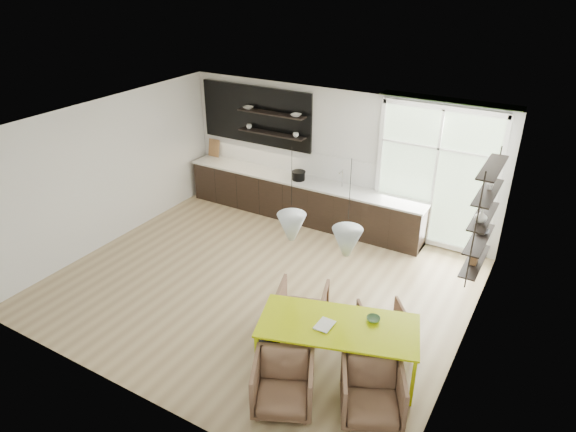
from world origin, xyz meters
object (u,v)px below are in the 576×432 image
Objects in this scene: armchair_front_left at (283,384)px; armchair_front_right at (372,393)px; armchair_back_left at (302,306)px; wire_stool at (268,350)px; armchair_back_right at (382,324)px; dining_table at (338,328)px.

armchair_front_right is at bearing -2.98° from armchair_front_left.
armchair_back_left is 0.98× the size of armchair_front_left.
armchair_front_right is 1.71× the size of wire_stool.
armchair_front_right reaches higher than armchair_back_right.
wire_stool is at bearing 151.44° from armchair_front_right.
armchair_front_right is at bearing 69.00° from armchair_back_right.
armchair_back_right is at bearing 48.46° from wire_stool.
armchair_back_left is 1.16× the size of armchair_back_right.
dining_table reaches higher than armchair_front_left.
armchair_back_right is at bearing 53.01° from dining_table.
armchair_front_left is (0.59, -1.57, 0.01)m from armchair_back_left.
armchair_back_right is 0.84× the size of armchair_front_right.
armchair_back_left is 1.08m from wire_stool.
armchair_front_left is at bearing -42.59° from wire_stool.
armchair_back_left reaches higher than armchair_back_right.
armchair_front_right reaches higher than armchair_back_left.
dining_table is at bearing 45.70° from armchair_front_left.
armchair_front_right is (1.04, 0.43, 0.00)m from armchair_front_left.
wire_stool is at bearing 11.33° from armchair_back_right.
armchair_back_right is 1.46m from armchair_front_right.
armchair_front_left reaches higher than wire_stool.
dining_table is 1.17m from armchair_back_left.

